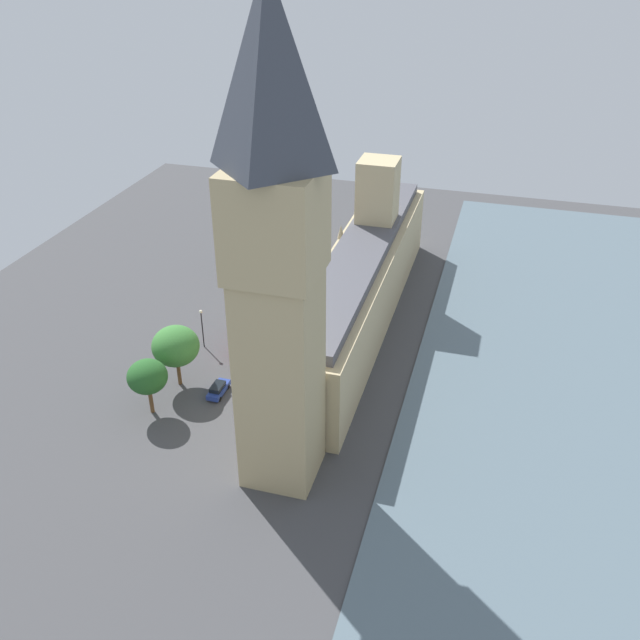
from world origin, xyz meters
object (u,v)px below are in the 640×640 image
(clock_tower, at_px, (276,251))
(street_lamp_slot_10, at_px, (202,322))
(parliament_building, at_px, (361,281))
(car_silver_corner, at_px, (283,310))
(pedestrian_near_tower, at_px, (352,245))
(plane_tree_leading, at_px, (260,239))
(double_decker_bus_opposite_hall, at_px, (299,269))
(plane_tree_far_end, at_px, (147,377))
(plane_tree_by_river_gate, at_px, (176,346))
(car_yellow_cab_trailing, at_px, (327,255))
(pedestrian_kerbside, at_px, (328,290))
(car_blue_under_trees, at_px, (218,389))
(double_decker_bus_midblock, at_px, (251,334))
(street_lamp_slot_11, at_px, (264,250))

(clock_tower, distance_m, street_lamp_slot_10, 40.53)
(parliament_building, distance_m, car_silver_corner, 14.78)
(pedestrian_near_tower, bearing_deg, plane_tree_leading, -131.82)
(double_decker_bus_opposite_hall, bearing_deg, parliament_building, -37.00)
(plane_tree_far_end, bearing_deg, car_silver_corner, -106.01)
(pedestrian_near_tower, distance_m, street_lamp_slot_10, 45.74)
(plane_tree_by_river_gate, bearing_deg, plane_tree_leading, -88.03)
(double_decker_bus_opposite_hall, distance_m, street_lamp_slot_10, 26.96)
(car_yellow_cab_trailing, bearing_deg, plane_tree_by_river_gate, 76.74)
(car_yellow_cab_trailing, distance_m, plane_tree_leading, 15.32)
(plane_tree_far_end, xyz_separation_m, plane_tree_by_river_gate, (-0.75, -7.14, 0.65))
(clock_tower, relative_size, pedestrian_kerbside, 36.99)
(clock_tower, xyz_separation_m, car_blue_under_trees, (14.03, -12.35, -29.02))
(clock_tower, xyz_separation_m, double_decker_bus_midblock, (13.89, -25.28, -27.28))
(plane_tree_by_river_gate, distance_m, street_lamp_slot_11, 39.60)
(double_decker_bus_opposite_hall, xyz_separation_m, car_silver_corner, (-1.09, 12.41, -1.75))
(plane_tree_far_end, distance_m, street_lamp_slot_11, 46.69)
(double_decker_bus_opposite_hall, height_order, pedestrian_kerbside, double_decker_bus_opposite_hall)
(clock_tower, height_order, car_silver_corner, clock_tower)
(clock_tower, xyz_separation_m, street_lamp_slot_10, (21.30, -23.47, -25.26))
(double_decker_bus_opposite_hall, bearing_deg, pedestrian_kerbside, -26.70)
(pedestrian_near_tower, height_order, plane_tree_by_river_gate, plane_tree_by_river_gate)
(car_silver_corner, xyz_separation_m, street_lamp_slot_10, (8.88, 13.32, 3.77))
(car_yellow_cab_trailing, bearing_deg, clock_tower, 98.51)
(double_decker_bus_midblock, xyz_separation_m, street_lamp_slot_11, (7.60, -27.39, 1.48))
(car_blue_under_trees, xyz_separation_m, pedestrian_kerbside, (-7.09, -33.73, -0.19))
(parliament_building, xyz_separation_m, clock_tower, (0.69, 38.98, 22.57))
(car_blue_under_trees, height_order, plane_tree_far_end, plane_tree_far_end)
(pedestrian_near_tower, bearing_deg, pedestrian_kerbside, -87.96)
(clock_tower, bearing_deg, street_lamp_slot_10, -47.78)
(plane_tree_leading, distance_m, street_lamp_slot_10, 27.79)
(car_silver_corner, height_order, street_lamp_slot_11, street_lamp_slot_11)
(car_yellow_cab_trailing, xyz_separation_m, plane_tree_leading, (10.82, 9.03, 6.01))
(clock_tower, height_order, street_lamp_slot_11, clock_tower)
(plane_tree_far_end, xyz_separation_m, street_lamp_slot_11, (0.23, -46.65, -1.81))
(plane_tree_far_end, bearing_deg, double_decker_bus_midblock, -110.93)
(parliament_building, distance_m, double_decker_bus_opposite_hall, 18.12)
(street_lamp_slot_10, bearing_deg, parliament_building, -144.81)
(parliament_building, bearing_deg, clock_tower, 88.98)
(plane_tree_leading, bearing_deg, street_lamp_slot_11, -102.19)
(plane_tree_by_river_gate, bearing_deg, pedestrian_near_tower, -103.59)
(plane_tree_far_end, distance_m, plane_tree_by_river_gate, 7.21)
(plane_tree_leading, relative_size, street_lamp_slot_11, 1.67)
(pedestrian_kerbside, bearing_deg, car_yellow_cab_trailing, -98.90)
(car_silver_corner, relative_size, plane_tree_leading, 0.44)
(double_decker_bus_opposite_hall, xyz_separation_m, car_blue_under_trees, (0.51, 36.86, -1.74))
(pedestrian_near_tower, height_order, plane_tree_leading, plane_tree_leading)
(clock_tower, distance_m, pedestrian_kerbside, 54.99)
(parliament_building, bearing_deg, street_lamp_slot_10, 35.19)
(plane_tree_by_river_gate, distance_m, street_lamp_slot_10, 10.51)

